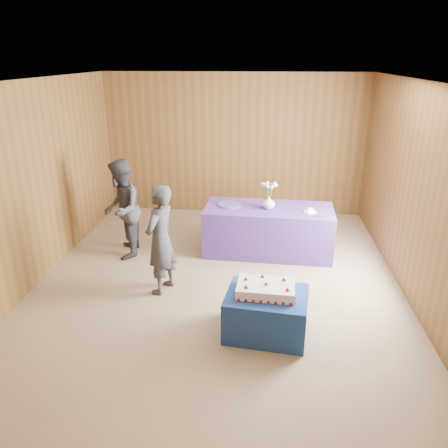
# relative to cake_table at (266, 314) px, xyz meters

# --- Properties ---
(ground) EXTENTS (6.00, 6.00, 0.00)m
(ground) POSITION_rel_cake_table_xyz_m (-0.67, 1.14, -0.25)
(ground) COLOR gray
(ground) RESTS_ON ground
(room_shell) EXTENTS (5.04, 6.04, 2.72)m
(room_shell) POSITION_rel_cake_table_xyz_m (-0.67, 1.14, 1.55)
(room_shell) COLOR brown
(room_shell) RESTS_ON ground
(cake_table) EXTENTS (0.98, 0.81, 0.50)m
(cake_table) POSITION_rel_cake_table_xyz_m (0.00, 0.00, 0.00)
(cake_table) COLOR navy
(cake_table) RESTS_ON ground
(serving_table) EXTENTS (2.04, 1.00, 0.75)m
(serving_table) POSITION_rel_cake_table_xyz_m (0.02, 2.23, 0.12)
(serving_table) COLOR #51338E
(serving_table) RESTS_ON ground
(sheet_cake) EXTENTS (0.70, 0.50, 0.15)m
(sheet_cake) POSITION_rel_cake_table_xyz_m (-0.01, 0.02, 0.31)
(sheet_cake) COLOR white
(sheet_cake) RESTS_ON cake_table
(vase) EXTENTS (0.22, 0.22, 0.20)m
(vase) POSITION_rel_cake_table_xyz_m (0.01, 2.20, 0.60)
(vase) COLOR silver
(vase) RESTS_ON serving_table
(flower_spray) EXTENTS (0.26, 0.25, 0.20)m
(flower_spray) POSITION_rel_cake_table_xyz_m (0.01, 2.20, 0.87)
(flower_spray) COLOR #285B24
(flower_spray) RESTS_ON vase
(platter) EXTENTS (0.47, 0.47, 0.02)m
(platter) POSITION_rel_cake_table_xyz_m (-0.60, 2.30, 0.51)
(platter) COLOR #594B97
(platter) RESTS_ON serving_table
(plate) EXTENTS (0.23, 0.23, 0.01)m
(plate) POSITION_rel_cake_table_xyz_m (0.64, 2.09, 0.51)
(plate) COLOR white
(plate) RESTS_ON serving_table
(cake_slice) EXTENTS (0.08, 0.07, 0.08)m
(cake_slice) POSITION_rel_cake_table_xyz_m (0.64, 2.09, 0.54)
(cake_slice) COLOR white
(cake_slice) RESTS_ON plate
(knife) EXTENTS (0.26, 0.05, 0.00)m
(knife) POSITION_rel_cake_table_xyz_m (0.71, 1.91, 0.50)
(knife) COLOR #ADAEB2
(knife) RESTS_ON serving_table
(guest_left) EXTENTS (0.51, 0.62, 1.48)m
(guest_left) POSITION_rel_cake_table_xyz_m (-1.39, 0.85, 0.49)
(guest_left) COLOR #34353D
(guest_left) RESTS_ON ground
(guest_right) EXTENTS (0.71, 0.84, 1.54)m
(guest_right) POSITION_rel_cake_table_xyz_m (-2.23, 1.89, 0.52)
(guest_right) COLOR #353740
(guest_right) RESTS_ON ground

